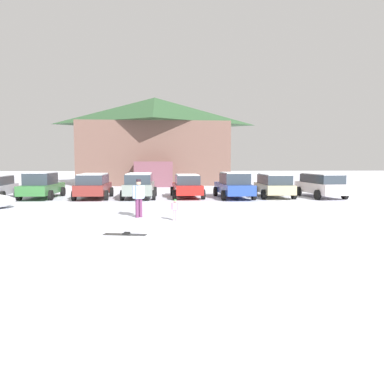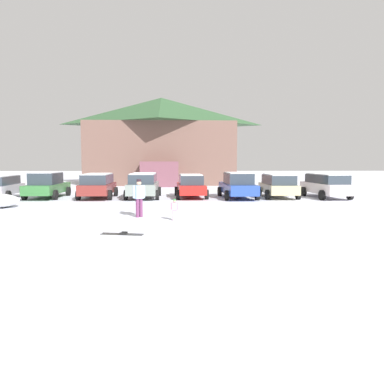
% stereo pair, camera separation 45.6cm
% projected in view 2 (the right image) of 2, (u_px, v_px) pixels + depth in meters
% --- Properties ---
extents(ground, '(160.00, 160.00, 0.00)m').
position_uv_depth(ground, '(210.00, 245.00, 11.03)').
color(ground, silver).
extents(ski_lodge, '(15.89, 11.81, 9.31)m').
position_uv_depth(ski_lodge, '(162.00, 140.00, 40.98)').
color(ski_lodge, brown).
rests_on(ski_lodge, ground).
extents(parked_green_coupe, '(2.20, 4.63, 1.74)m').
position_uv_depth(parked_green_coupe, '(47.00, 185.00, 24.89)').
color(parked_green_coupe, '#357238').
rests_on(parked_green_coupe, ground).
extents(parked_maroon_van, '(2.29, 4.26, 1.64)m').
position_uv_depth(parked_maroon_van, '(98.00, 185.00, 24.65)').
color(parked_maroon_van, maroon).
rests_on(parked_maroon_van, ground).
extents(parked_grey_wagon, '(2.24, 4.69, 1.66)m').
position_uv_depth(parked_grey_wagon, '(143.00, 184.00, 24.90)').
color(parked_grey_wagon, gray).
rests_on(parked_grey_wagon, ground).
extents(parked_red_sedan, '(2.24, 4.61, 1.57)m').
position_uv_depth(parked_red_sedan, '(191.00, 186.00, 25.16)').
color(parked_red_sedan, red).
rests_on(parked_red_sedan, ground).
extents(parked_blue_hatchback, '(2.35, 4.81, 1.72)m').
position_uv_depth(parked_blue_hatchback, '(238.00, 185.00, 24.67)').
color(parked_blue_hatchback, '#25439A').
rests_on(parked_blue_hatchback, ground).
extents(parked_beige_suv, '(2.22, 4.15, 1.59)m').
position_uv_depth(parked_beige_suv, '(278.00, 185.00, 25.02)').
color(parked_beige_suv, tan).
rests_on(parked_beige_suv, ground).
extents(parked_white_suv, '(2.35, 4.78, 1.62)m').
position_uv_depth(parked_white_suv, '(326.00, 185.00, 24.92)').
color(parked_white_suv, white).
rests_on(parked_white_suv, ground).
extents(skier_adult_in_blue_parka, '(0.50, 0.44, 1.67)m').
position_uv_depth(skier_adult_in_blue_parka, '(139.00, 196.00, 16.37)').
color(skier_adult_in_blue_parka, '#6E345E').
rests_on(skier_adult_in_blue_parka, ground).
extents(skier_child_in_pink_snowsuit, '(0.33, 0.14, 0.89)m').
position_uv_depth(skier_child_in_pink_snowsuit, '(175.00, 208.00, 15.45)').
color(skier_child_in_pink_snowsuit, '#EAA8C4').
rests_on(skier_child_in_pink_snowsuit, ground).
extents(pair_of_skis, '(1.48, 0.55, 0.08)m').
position_uv_depth(pair_of_skis, '(123.00, 234.00, 12.57)').
color(pair_of_skis, '#252624').
rests_on(pair_of_skis, ground).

